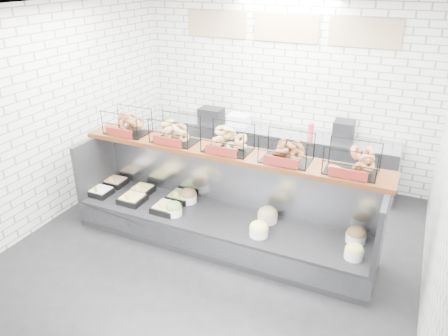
% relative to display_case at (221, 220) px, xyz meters
% --- Properties ---
extents(ground, '(5.50, 5.50, 0.00)m').
position_rel_display_case_xyz_m(ground, '(0.01, -0.35, -0.33)').
color(ground, black).
rests_on(ground, ground).
extents(room_shell, '(5.02, 5.51, 3.01)m').
position_rel_display_case_xyz_m(room_shell, '(0.01, 0.26, 1.73)').
color(room_shell, silver).
rests_on(room_shell, ground).
extents(display_case, '(4.00, 0.90, 1.20)m').
position_rel_display_case_xyz_m(display_case, '(0.00, 0.00, 0.00)').
color(display_case, black).
rests_on(display_case, ground).
extents(bagel_shelf, '(4.10, 0.50, 0.40)m').
position_rel_display_case_xyz_m(bagel_shelf, '(0.01, 0.17, 1.06)').
color(bagel_shelf, '#3C1D0C').
rests_on(bagel_shelf, display_case).
extents(prep_counter, '(4.00, 0.60, 1.20)m').
position_rel_display_case_xyz_m(prep_counter, '(0.01, 2.08, 0.14)').
color(prep_counter, '#93969B').
rests_on(prep_counter, ground).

